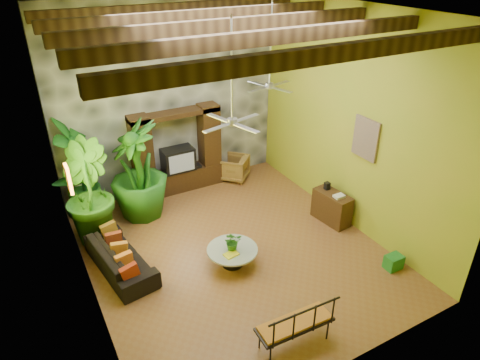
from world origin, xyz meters
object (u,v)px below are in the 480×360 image
sofa (120,258)px  coffee_table (232,254)px  entertainment_center (178,158)px  side_console (332,207)px  ceiling_fan_back (270,77)px  tall_plant_b (87,193)px  green_bin (394,262)px  tall_plant_c (138,171)px  ceiling_fan_front (232,111)px  tall_plant_a (80,168)px  iron_bench (298,323)px  wicker_armchair (234,168)px

sofa → coffee_table: bearing=-123.2°
entertainment_center → side_console: (2.65, -3.28, -0.58)m
ceiling_fan_back → coffee_table: ceiling_fan_back is taller
tall_plant_b → coffee_table: bearing=-45.5°
green_bin → tall_plant_c: bearing=130.9°
ceiling_fan_back → side_console: size_ratio=1.93×
ceiling_fan_front → tall_plant_a: size_ratio=0.73×
entertainment_center → sofa: bearing=-132.2°
iron_bench → tall_plant_a: bearing=112.3°
coffee_table → green_bin: coffee_table is taller
entertainment_center → side_console: size_ratio=2.49×
entertainment_center → wicker_armchair: entertainment_center is taller
tall_plant_b → coffee_table: (2.35, -2.39, -0.93)m
wicker_armchair → coffee_table: bearing=17.5°
green_bin → tall_plant_a: bearing=134.5°
ceiling_fan_front → tall_plant_c: bearing=111.4°
ceiling_fan_front → ceiling_fan_back: bearing=41.6°
tall_plant_a → tall_plant_b: 1.13m
iron_bench → green_bin: 3.06m
side_console → sofa: bearing=165.3°
ceiling_fan_front → tall_plant_a: bearing=123.6°
ceiling_fan_front → green_bin: bearing=-31.8°
tall_plant_b → tall_plant_c: 1.37m
tall_plant_a → iron_bench: size_ratio=1.91×
ceiling_fan_back → sofa: 5.06m
ceiling_fan_back → tall_plant_c: 3.81m
entertainment_center → side_console: bearing=-51.0°
ceiling_fan_front → sofa: (-2.15, 0.95, -3.10)m
ceiling_fan_back → ceiling_fan_front: bearing=-138.4°
tall_plant_c → side_console: bearing=-32.7°
ceiling_fan_back → wicker_armchair: (0.01, 1.75, -3.05)m
sofa → tall_plant_b: (-0.24, 1.41, 0.88)m
tall_plant_a → green_bin: 7.44m
entertainment_center → ceiling_fan_front: ceiling_fan_front is taller
green_bin → coffee_table: bearing=148.9°
sofa → coffee_table: (2.10, -0.98, -0.04)m
ceiling_fan_front → wicker_armchair: ceiling_fan_front is taller
iron_bench → side_console: 4.01m
entertainment_center → tall_plant_c: tall_plant_c is taller
wicker_armchair → coffee_table: 3.85m
ceiling_fan_front → side_console: ceiling_fan_front is taller
sofa → tall_plant_b: 1.68m
coffee_table → tall_plant_b: bearing=134.5°
wicker_armchair → tall_plant_c: tall_plant_c is taller
tall_plant_b → tall_plant_c: size_ratio=0.97×
entertainment_center → tall_plant_c: (-1.29, -0.75, 0.26)m
entertainment_center → tall_plant_b: size_ratio=1.01×
iron_bench → side_console: bearing=44.3°
ceiling_fan_back → side_console: ceiling_fan_back is taller
ceiling_fan_front → tall_plant_a: ceiling_fan_front is taller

